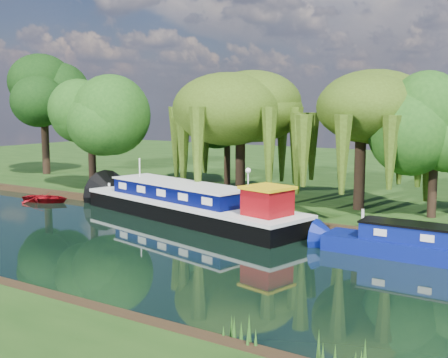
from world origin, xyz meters
The scene contains 13 objects.
ground centered at (0.00, 0.00, 0.00)m, with size 120.00×120.00×0.00m, color black.
far_bank centered at (0.00, 34.00, 0.23)m, with size 120.00×52.00×0.45m, color #17380F.
dutch_barge centered at (-1.54, 6.76, 0.89)m, with size 17.54×7.67×3.61m.
red_dinghy centered at (-14.16, 6.10, 0.00)m, with size 2.54×3.56×0.74m, color maroon.
willow_left centered at (-1.78, 13.27, 6.67)m, with size 7.14×7.14×8.56m.
willow_right centered at (7.01, 13.43, 6.29)m, with size 6.58×6.58×8.01m.
tree_far_left centered at (-13.48, 10.16, 6.36)m, with size 5.36×5.36×8.64m.
tree_far_back centered at (-24.82, 15.05, 7.60)m, with size 6.11×6.11×10.27m.
tree_far_mid centered at (-6.15, 18.38, 5.74)m, with size 4.68×4.68×7.66m.
tree_far_right centered at (11.54, 13.29, 5.55)m, with size 4.52×4.52×7.40m.
lamppost centered at (0.50, 10.50, 2.42)m, with size 0.36×0.36×2.56m.
mooring_posts centered at (-0.50, 8.40, 0.95)m, with size 19.16×0.16×1.00m.
reeds_near centered at (6.87, -7.57, 0.55)m, with size 33.70×1.50×1.10m.
Camera 1 is at (18.93, -21.04, 7.15)m, focal length 45.00 mm.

